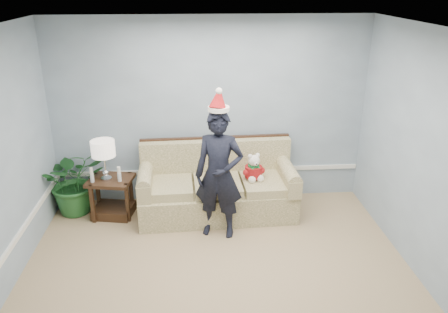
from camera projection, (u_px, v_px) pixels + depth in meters
room_shell at (221, 191)px, 3.94m from camera, size 4.54×5.04×2.74m
wainscot_trim at (118, 217)px, 5.29m from camera, size 4.49×4.99×0.06m
sofa at (217, 188)px, 6.21m from camera, size 2.20×1.01×1.01m
side_table at (113, 201)px, 6.16m from camera, size 0.67×0.59×0.57m
table_lamp at (103, 150)px, 5.84m from camera, size 0.32×0.32×0.57m
candle_pair at (106, 175)px, 5.91m from camera, size 0.42×0.05×0.21m
houseplant at (75, 181)px, 6.16m from camera, size 1.12×1.08×0.97m
man at (219, 175)px, 5.48m from camera, size 0.69×0.54×1.69m
santa_hat at (219, 100)px, 5.13m from camera, size 0.34×0.36×0.30m
teddy_bear at (254, 170)px, 6.04m from camera, size 0.29×0.30×0.39m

